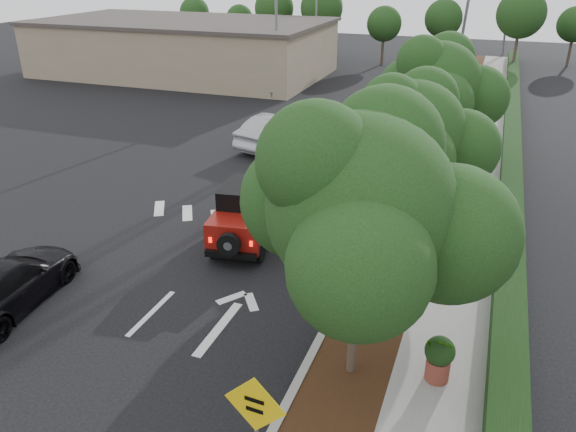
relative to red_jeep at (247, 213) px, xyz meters
The scene contains 19 objects.
ground 4.98m from the red_jeep, 97.99° to the right, with size 120.00×120.00×0.00m, color black.
curb 8.22m from the red_jeep, 61.32° to the left, with size 0.20×70.00×0.15m, color #9E9B93.
planting_strip 8.75m from the red_jeep, 55.53° to the left, with size 1.80×70.00×0.12m, color black.
sidewalk 9.94m from the red_jeep, 46.43° to the left, with size 2.00×70.00×0.12m, color gray.
hedge 10.93m from the red_jeep, 41.09° to the left, with size 0.80×70.00×0.80m, color black.
commercial_building 30.21m from the red_jeep, 123.53° to the left, with size 22.00×12.00×4.00m, color gray.
transmission_tower 43.51m from the red_jeep, 82.97° to the left, with size 7.00×4.00×28.00m, color slate, non-canonical shape.
street_tree_near 7.32m from the red_jeep, 47.28° to the right, with size 3.80×3.80×5.92m, color black, non-canonical shape.
street_tree_mid 5.29m from the red_jeep, 18.75° to the left, with size 3.20×3.20×5.32m, color black, non-canonical shape.
street_tree_far 9.59m from the red_jeep, 58.94° to the left, with size 3.40×3.40×5.62m, color black, non-canonical shape.
light_pole_a 22.38m from the red_jeep, 108.73° to the left, with size 2.00×0.22×9.00m, color slate, non-canonical shape.
light_pole_b 34.18m from the red_jeep, 103.85° to the left, with size 2.00×0.22×9.00m, color slate, non-canonical shape.
red_jeep is the anchor object (origin of this frame).
silver_suv_ahead 4.78m from the red_jeep, 73.46° to the left, with size 2.22×4.82×1.34m, color #B6B9BF.
black_suv_oncoming 7.39m from the red_jeep, 127.35° to the right, with size 1.94×4.78×1.39m, color black.
silver_sedan_oncoming 10.21m from the red_jeep, 105.47° to the left, with size 1.71×4.90×1.62m, color #999BA0.
parked_suv 22.23m from the red_jeep, 112.40° to the left, with size 1.83×4.55×1.55m, color #B0B4B8.
speed_hump_sign 9.78m from the red_jeep, 65.03° to the right, with size 1.13×0.12×2.40m.
terracotta_planter 8.41m from the red_jeep, 36.18° to the right, with size 0.66×0.66×1.16m.
Camera 1 is at (7.75, -10.47, 8.66)m, focal length 35.00 mm.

